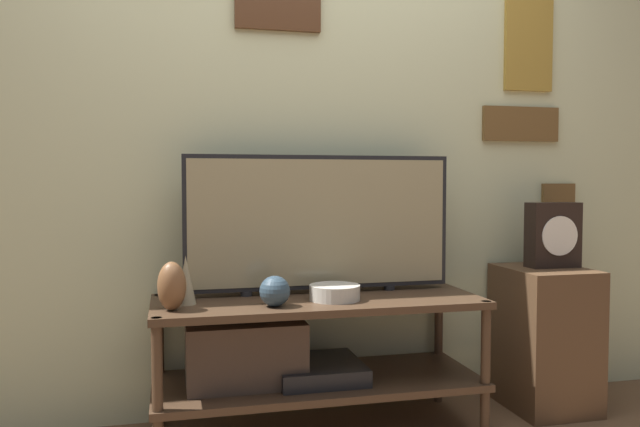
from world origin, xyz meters
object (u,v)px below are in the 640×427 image
vase_wide_bowl (335,292)px  vase_round_glass (275,291)px  vase_urn_stoneware (172,286)px  television (320,222)px  vase_slim_bronze (186,280)px  mantel_clock (553,235)px

vase_wide_bowl → vase_round_glass: (-0.26, -0.07, 0.03)m
vase_wide_bowl → vase_round_glass: size_ratio=1.74×
vase_round_glass → vase_urn_stoneware: (-0.39, 0.02, 0.03)m
vase_round_glass → vase_wide_bowl: bearing=15.9°
television → vase_slim_bronze: (-0.57, -0.12, -0.21)m
television → vase_round_glass: size_ratio=9.75×
vase_urn_stoneware → vase_slim_bronze: size_ratio=0.96×
television → vase_slim_bronze: 0.62m
vase_wide_bowl → vase_slim_bronze: (-0.59, 0.05, 0.07)m
television → mantel_clock: size_ratio=3.85×
vase_round_glass → vase_urn_stoneware: vase_urn_stoneware is taller
vase_slim_bronze → vase_urn_stoneware: bearing=-117.2°
mantel_clock → vase_urn_stoneware: bearing=-174.4°
vase_slim_bronze → vase_wide_bowl: bearing=-4.8°
vase_urn_stoneware → vase_slim_bronze: bearing=62.8°
television → vase_round_glass: television is taller
vase_wide_bowl → television: bearing=97.0°
vase_urn_stoneware → vase_slim_bronze: 0.12m
television → mantel_clock: bearing=-2.9°
vase_slim_bronze → mantel_clock: bearing=2.2°
vase_urn_stoneware → mantel_clock: (1.73, 0.17, 0.14)m
television → vase_round_glass: bearing=-134.4°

